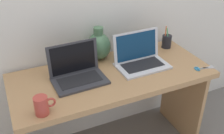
{
  "coord_description": "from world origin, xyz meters",
  "views": [
    {
      "loc": [
        -0.64,
        -1.41,
        1.7
      ],
      "look_at": [
        0.0,
        0.0,
        0.79
      ],
      "focal_mm": 43.28,
      "sensor_mm": 36.0,
      "label": 1
    }
  ],
  "objects_px": {
    "laptop_left": "(77,70)",
    "scissors": "(201,68)",
    "green_vase": "(99,46)",
    "coffee_mug": "(42,105)",
    "laptop_right": "(140,57)",
    "pen_cup": "(167,41)"
  },
  "relations": [
    {
      "from": "laptop_right",
      "to": "green_vase",
      "type": "bearing_deg",
      "value": 139.42
    },
    {
      "from": "coffee_mug",
      "to": "pen_cup",
      "type": "xyz_separation_m",
      "value": [
        1.07,
        0.4,
        -0.0
      ]
    },
    {
      "from": "pen_cup",
      "to": "laptop_left",
      "type": "bearing_deg",
      "value": -169.66
    },
    {
      "from": "scissors",
      "to": "laptop_left",
      "type": "bearing_deg",
      "value": 163.8
    },
    {
      "from": "green_vase",
      "to": "pen_cup",
      "type": "xyz_separation_m",
      "value": [
        0.56,
        -0.05,
        -0.05
      ]
    },
    {
      "from": "laptop_left",
      "to": "coffee_mug",
      "type": "distance_m",
      "value": 0.38
    },
    {
      "from": "laptop_left",
      "to": "coffee_mug",
      "type": "height_order",
      "value": "laptop_left"
    },
    {
      "from": "laptop_right",
      "to": "laptop_left",
      "type": "bearing_deg",
      "value": 179.6
    },
    {
      "from": "laptop_left",
      "to": "pen_cup",
      "type": "height_order",
      "value": "laptop_left"
    },
    {
      "from": "laptop_left",
      "to": "scissors",
      "type": "bearing_deg",
      "value": -16.2
    },
    {
      "from": "coffee_mug",
      "to": "laptop_right",
      "type": "bearing_deg",
      "value": 19.11
    },
    {
      "from": "laptop_right",
      "to": "green_vase",
      "type": "distance_m",
      "value": 0.31
    },
    {
      "from": "laptop_right",
      "to": "pen_cup",
      "type": "relative_size",
      "value": 2.01
    },
    {
      "from": "pen_cup",
      "to": "scissors",
      "type": "height_order",
      "value": "pen_cup"
    },
    {
      "from": "scissors",
      "to": "coffee_mug",
      "type": "bearing_deg",
      "value": -178.89
    },
    {
      "from": "laptop_left",
      "to": "laptop_right",
      "type": "bearing_deg",
      "value": -0.4
    },
    {
      "from": "coffee_mug",
      "to": "scissors",
      "type": "distance_m",
      "value": 1.1
    },
    {
      "from": "laptop_left",
      "to": "scissors",
      "type": "distance_m",
      "value": 0.86
    },
    {
      "from": "green_vase",
      "to": "pen_cup",
      "type": "bearing_deg",
      "value": -5.07
    },
    {
      "from": "pen_cup",
      "to": "scissors",
      "type": "bearing_deg",
      "value": -85.52
    },
    {
      "from": "laptop_right",
      "to": "green_vase",
      "type": "relative_size",
      "value": 1.46
    },
    {
      "from": "green_vase",
      "to": "coffee_mug",
      "type": "xyz_separation_m",
      "value": [
        -0.51,
        -0.45,
        -0.05
      ]
    }
  ]
}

